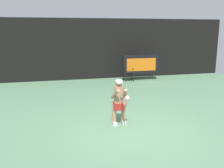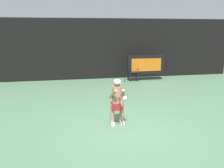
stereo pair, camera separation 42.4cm
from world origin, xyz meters
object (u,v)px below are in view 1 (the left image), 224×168
at_px(water_bottle, 120,80).
at_px(tennis_racket, 125,101).
at_px(tennis_player, 119,100).
at_px(scoreboard, 141,64).
at_px(umpire_chair, 128,71).

relative_size(water_bottle, tennis_racket, 0.44).
bearing_deg(tennis_player, scoreboard, 63.93).
xyz_separation_m(umpire_chair, water_bottle, (-0.57, -0.24, -0.50)).
distance_m(umpire_chair, tennis_racket, 7.48).
height_order(scoreboard, tennis_player, scoreboard).
bearing_deg(water_bottle, scoreboard, 11.43).
height_order(umpire_chair, tennis_player, tennis_player).
bearing_deg(umpire_chair, water_bottle, -156.76).
bearing_deg(umpire_chair, tennis_racket, -108.85).
bearing_deg(umpire_chair, tennis_player, -110.42).
bearing_deg(tennis_racket, water_bottle, 77.64).
xyz_separation_m(tennis_player, tennis_racket, (0.02, -0.53, 0.11)).
height_order(water_bottle, tennis_racket, tennis_racket).
bearing_deg(tennis_racket, umpire_chair, 73.93).
bearing_deg(scoreboard, water_bottle, -168.57).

